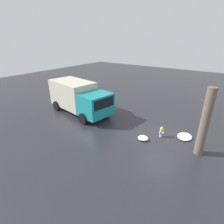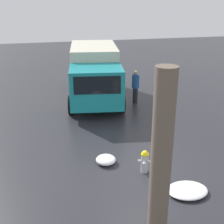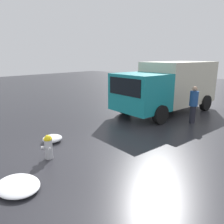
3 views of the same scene
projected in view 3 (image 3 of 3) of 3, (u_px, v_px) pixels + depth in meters
ground_plane at (49, 158)px, 6.81m from camera, size 60.00×60.00×0.00m
fire_hydrant at (48, 147)px, 6.71m from camera, size 0.35×0.44×0.77m
delivery_truck at (169, 85)px, 12.18m from camera, size 6.68×3.46×2.79m
pedestrian at (193, 103)px, 10.20m from camera, size 0.38×0.38×1.76m
snow_pile_by_hydrant at (52, 139)px, 8.10m from camera, size 0.72×0.68×0.25m
snow_pile_curbside at (18, 185)px, 5.23m from camera, size 0.97×1.21×0.16m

